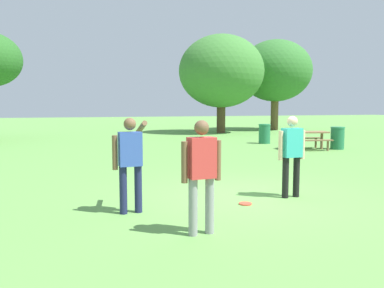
{
  "coord_description": "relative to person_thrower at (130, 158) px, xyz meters",
  "views": [
    {
      "loc": [
        -3.5,
        -7.0,
        1.83
      ],
      "look_at": [
        -0.82,
        1.1,
        1.0
      ],
      "focal_mm": 36.23,
      "sensor_mm": 36.0,
      "label": 1
    }
  ],
  "objects": [
    {
      "name": "ground_plane",
      "position": [
        2.45,
        0.46,
        -0.96
      ],
      "size": [
        120.0,
        120.0,
        0.0
      ],
      "primitive_type": "plane",
      "color": "#609947"
    },
    {
      "name": "person_thrower",
      "position": [
        0.0,
        0.0,
        0.0
      ],
      "size": [
        0.61,
        0.69,
        1.64
      ],
      "color": "#1E234C",
      "rests_on": "ground"
    },
    {
      "name": "person_catcher",
      "position": [
        3.25,
        0.13,
        -0.02
      ],
      "size": [
        0.61,
        0.24,
        1.64
      ],
      "color": "black",
      "rests_on": "ground"
    },
    {
      "name": "person_bystander",
      "position": [
        0.77,
        -1.44,
        -0.02
      ],
      "size": [
        0.61,
        0.25,
        1.64
      ],
      "color": "gray",
      "rests_on": "ground"
    },
    {
      "name": "frisbee",
      "position": [
        2.13,
        -0.1,
        -0.95
      ],
      "size": [
        0.25,
        0.25,
        0.03
      ],
      "primitive_type": "cylinder",
      "color": "#E04733",
      "rests_on": "ground"
    },
    {
      "name": "picnic_table_near",
      "position": [
        8.72,
        7.46,
        -0.4
      ],
      "size": [
        1.96,
        1.74,
        0.77
      ],
      "color": "olive",
      "rests_on": "ground"
    },
    {
      "name": "trash_can_beside_table",
      "position": [
        10.03,
        7.15,
        -0.48
      ],
      "size": [
        0.59,
        0.59,
        0.96
      ],
      "color": "#237047",
      "rests_on": "ground"
    },
    {
      "name": "trash_can_further_along",
      "position": [
        8.32,
        10.4,
        -0.48
      ],
      "size": [
        0.59,
        0.59,
        0.96
      ],
      "color": "#237047",
      "rests_on": "ground"
    },
    {
      "name": "tree_slender_mid",
      "position": [
        9.23,
        18.16,
        3.23
      ],
      "size": [
        5.8,
        5.8,
        6.67
      ],
      "color": "#4C3823",
      "rests_on": "ground"
    },
    {
      "name": "tree_back_left",
      "position": [
        14.48,
        20.01,
        3.56
      ],
      "size": [
        5.52,
        5.52,
        6.89
      ],
      "color": "brown",
      "rests_on": "ground"
    }
  ]
}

